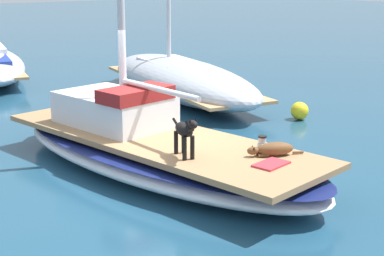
{
  "coord_description": "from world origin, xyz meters",
  "views": [
    {
      "loc": [
        -6.01,
        -8.27,
        3.51
      ],
      "look_at": [
        0.0,
        -1.0,
        1.01
      ],
      "focal_mm": 55.08,
      "sensor_mm": 36.0,
      "label": 1
    }
  ],
  "objects": [
    {
      "name": "dog_black",
      "position": [
        -0.4,
        -1.31,
        1.08
      ],
      "size": [
        0.38,
        0.92,
        0.7
      ],
      "color": "black",
      "rests_on": "sailboat_main"
    },
    {
      "name": "deck_winch",
      "position": [
        0.93,
        -1.72,
        0.76
      ],
      "size": [
        0.16,
        0.16,
        0.21
      ],
      "color": "#B7B7BC",
      "rests_on": "sailboat_main"
    },
    {
      "name": "ground_plane",
      "position": [
        0.0,
        0.0,
        0.0
      ],
      "size": [
        120.0,
        120.0,
        0.0
      ],
      "primitive_type": "plane",
      "color": "navy"
    },
    {
      "name": "dog_brown",
      "position": [
        0.74,
        -2.14,
        0.77
      ],
      "size": [
        0.88,
        0.54,
        0.22
      ],
      "color": "brown",
      "rests_on": "sailboat_main"
    },
    {
      "name": "mooring_buoy",
      "position": [
        4.99,
        0.89,
        0.22
      ],
      "size": [
        0.44,
        0.44,
        0.44
      ],
      "primitive_type": "sphere",
      "color": "yellow",
      "rests_on": "ground"
    },
    {
      "name": "sailboat_main",
      "position": [
        0.0,
        0.0,
        0.34
      ],
      "size": [
        3.34,
        7.48,
        0.66
      ],
      "color": "white",
      "rests_on": "ground"
    },
    {
      "name": "cabin_house",
      "position": [
        -0.14,
        1.11,
        1.01
      ],
      "size": [
        1.65,
        2.37,
        0.84
      ],
      "color": "silver",
      "rests_on": "sailboat_main"
    },
    {
      "name": "moored_boat_starboard_side",
      "position": [
        4.36,
        4.79,
        0.57
      ],
      "size": [
        4.01,
        8.1,
        5.86
      ],
      "color": "#B2B7C1",
      "rests_on": "ground"
    },
    {
      "name": "deck_towel",
      "position": [
        0.36,
        -2.46,
        0.68
      ],
      "size": [
        0.61,
        0.44,
        0.03
      ],
      "primitive_type": "cube",
      "rotation": [
        0.0,
        0.0,
        0.15
      ],
      "color": "#C6333D",
      "rests_on": "sailboat_main"
    }
  ]
}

